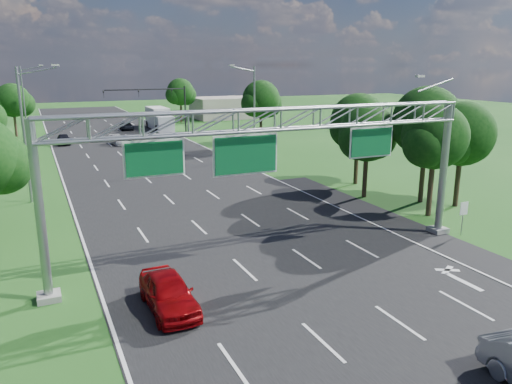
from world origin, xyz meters
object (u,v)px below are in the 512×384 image
traffic_signal (162,99)px  red_coupe (169,293)px  regulatory_sign (464,211)px  box_truck (159,119)px  sign_gantry (279,131)px

traffic_signal → red_coupe: 57.90m
regulatory_sign → box_truck: bearing=94.3°
sign_gantry → box_truck: 58.58m
sign_gantry → regulatory_sign: 13.25m
regulatory_sign → traffic_signal: (-4.92, 54.02, 3.66)m
traffic_signal → red_coupe: (-13.85, -56.05, -4.39)m
regulatory_sign → box_truck: (-4.40, 58.86, 0.15)m
traffic_signal → sign_gantry: bearing=-97.7°
sign_gantry → red_coupe: sign_gantry is taller
regulatory_sign → traffic_signal: 54.37m
traffic_signal → box_truck: size_ratio=1.34×
traffic_signal → red_coupe: size_ratio=2.67×
sign_gantry → red_coupe: 9.57m
regulatory_sign → red_coupe: regulatory_sign is taller
sign_gantry → red_coupe: size_ratio=5.15×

